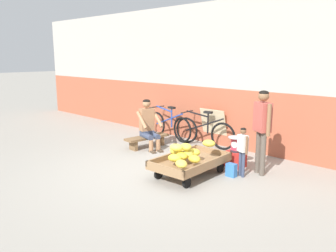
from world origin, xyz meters
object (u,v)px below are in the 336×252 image
vendor_seated (148,124)px  plastic_crate (235,159)px  low_bench (147,139)px  bicycle_far_left (204,132)px  customer_adult (262,123)px  banana_cart (190,163)px  shopping_bag (231,170)px  weighing_scale (236,144)px  sign_board (214,127)px  customer_child (243,147)px  bicycle_near_left (169,125)px

vendor_seated → plastic_crate: (2.20, 0.24, -0.42)m
low_bench → bicycle_far_left: 1.36m
low_bench → customer_adult: size_ratio=0.74×
banana_cart → bicycle_far_left: bicycle_far_left is taller
vendor_seated → shopping_bag: 2.52m
low_bench → weighing_scale: size_ratio=3.76×
vendor_seated → sign_board: 1.61m
sign_board → customer_adult: customer_adult is taller
low_bench → plastic_crate: plastic_crate is taller
plastic_crate → customer_child: bearing=-45.5°
sign_board → bicycle_near_left: bearing=-164.8°
vendor_seated → customer_child: (2.59, -0.15, -0.02)m
sign_board → customer_child: 2.26m
weighing_scale → vendor_seated: bearing=-173.7°
bicycle_near_left → customer_child: (2.89, -1.16, 0.20)m
weighing_scale → sign_board: size_ratio=0.34×
banana_cart → shopping_bag: 0.74m
low_bench → shopping_bag: size_ratio=4.70×
sign_board → low_bench: bearing=-126.7°
sign_board → shopping_bag: sign_board is taller
vendor_seated → weighing_scale: (2.20, 0.24, -0.11)m
low_bench → customer_child: customer_child is taller
bicycle_near_left → customer_child: customer_child is taller
customer_child → vendor_seated: bearing=176.7°
weighing_scale → bicycle_near_left: size_ratio=0.18×
customer_adult → plastic_crate: bearing=174.6°
low_bench → banana_cart: bearing=-21.5°
weighing_scale → bicycle_near_left: bicycle_near_left is taller
plastic_crate → bicycle_near_left: 2.63m
customer_adult → bicycle_far_left: bearing=156.4°
vendor_seated → customer_child: bearing=-3.3°
weighing_scale → bicycle_far_left: (-1.39, 0.80, -0.10)m
weighing_scale → bicycle_far_left: size_ratio=0.18×
plastic_crate → sign_board: size_ratio=0.41×
low_bench → weighing_scale: weighing_scale is taller
weighing_scale → customer_child: 0.56m
sign_board → shopping_bag: bearing=-45.9°
banana_cart → sign_board: 2.33m
bicycle_near_left → sign_board: sign_board is taller
weighing_scale → shopping_bag: weighing_scale is taller
weighing_scale → bicycle_far_left: bearing=150.1°
banana_cart → sign_board: bearing=115.8°
bicycle_near_left → customer_adult: size_ratio=1.08×
bicycle_far_left → weighing_scale: bearing=-29.9°
banana_cart → low_bench: 2.13m
sign_board → customer_adult: size_ratio=0.57×
weighing_scale → shopping_bag: 0.68m
banana_cart → sign_board: sign_board is taller
banana_cart → plastic_crate: size_ratio=4.10×
sign_board → customer_child: (1.70, -1.48, 0.12)m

